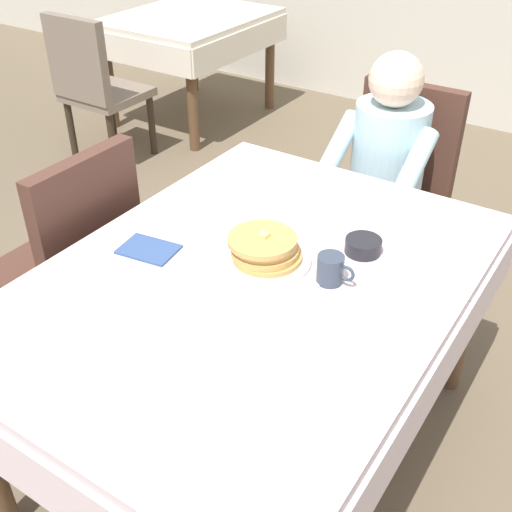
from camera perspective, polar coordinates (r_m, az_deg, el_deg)
The scene contains 15 objects.
ground_plane at distance 2.31m, azimuth -0.17°, elevation -16.74°, with size 14.00×14.00×0.00m, color brown.
dining_table_main at distance 1.86m, azimuth -0.21°, elevation -3.92°, with size 1.12×1.52×0.74m.
chair_diner at distance 2.83m, azimuth 12.46°, elevation 6.70°, with size 0.44×0.45×0.93m.
diner_person at distance 2.64m, azimuth 11.50°, elevation 8.11°, with size 0.40×0.43×1.12m.
chair_left_side at distance 2.36m, azimuth -15.97°, elevation 0.24°, with size 0.45×0.44×0.93m.
plate_breakfast at distance 1.85m, azimuth 0.67°, elevation -0.33°, with size 0.28×0.28×0.02m, color white.
breakfast_stack at distance 1.83m, azimuth 0.75°, elevation 0.79°, with size 0.21×0.21×0.08m.
cup_coffee at distance 1.76m, azimuth 6.79°, elevation -1.20°, with size 0.11×0.08×0.08m.
bowl_butter at distance 1.91m, azimuth 9.66°, elevation 0.91°, with size 0.11×0.11×0.04m, color black.
fork_left_of_plate at distance 1.93m, azimuth -4.39°, elevation 1.00°, with size 0.18×0.01×0.01m, color silver.
knife_right_of_plate at distance 1.76m, azimuth 5.52°, elevation -2.71°, with size 0.20×0.01×0.01m, color silver.
spoon_near_edge at distance 1.63m, azimuth -6.43°, elevation -6.39°, with size 0.15×0.01×0.01m, color silver.
napkin_folded at distance 1.93m, azimuth -9.68°, elevation 0.59°, with size 0.17×0.12×0.01m, color #334C7F.
background_table_far at distance 4.72m, azimuth -5.98°, elevation 19.50°, with size 0.92×1.12×0.74m.
background_chair_empty at distance 4.08m, azimuth -14.47°, elevation 14.97°, with size 0.44×0.45×0.93m.
Camera 1 is at (0.81, -1.22, 1.79)m, focal length 44.25 mm.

